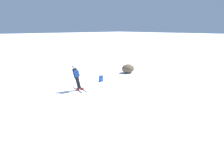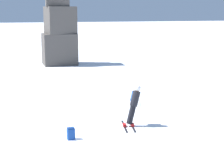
{
  "view_description": "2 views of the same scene",
  "coord_description": "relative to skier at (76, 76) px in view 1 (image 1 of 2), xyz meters",
  "views": [
    {
      "loc": [
        10.09,
        12.87,
        4.45
      ],
      "look_at": [
        2.23,
        4.31,
        1.42
      ],
      "focal_mm": 35.0,
      "sensor_mm": 36.0,
      "label": 1
    },
    {
      "loc": [
        -3.95,
        -15.22,
        5.13
      ],
      "look_at": [
        1.16,
        1.58,
        1.67
      ],
      "focal_mm": 60.0,
      "sensor_mm": 36.0,
      "label": 2
    }
  ],
  "objects": [
    {
      "name": "ground_plane",
      "position": [
        -1.7,
        0.02,
        -1.07
      ],
      "size": [
        300.0,
        300.0,
        0.0
      ],
      "primitive_type": "plane",
      "color": "white"
    },
    {
      "name": "skier",
      "position": [
        0.0,
        0.0,
        0.0
      ],
      "size": [
        1.32,
        1.86,
        1.92
      ],
      "rotation": [
        0.0,
        0.0,
        -0.2
      ],
      "color": "black",
      "rests_on": "ground"
    },
    {
      "name": "spare_backpack",
      "position": [
        -3.04,
        -0.92,
        -0.82
      ],
      "size": [
        0.32,
        0.24,
        0.5
      ],
      "rotation": [
        0.0,
        0.0,
        0.08
      ],
      "color": "#194293",
      "rests_on": "ground"
    },
    {
      "name": "exposed_boulder_1",
      "position": [
        -7.32,
        -1.85,
        -0.63
      ],
      "size": [
        1.34,
        1.14,
        0.87
      ],
      "primitive_type": "ellipsoid",
      "color": "brown",
      "rests_on": "ground"
    }
  ]
}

